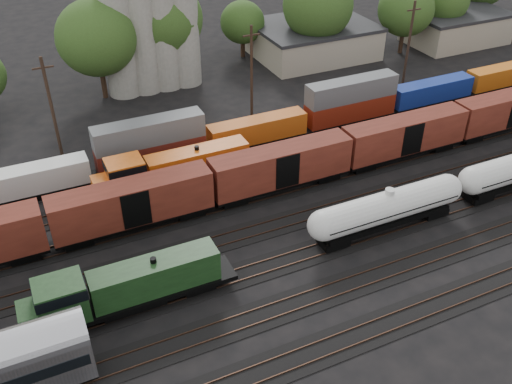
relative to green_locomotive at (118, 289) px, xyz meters
name	(u,v)px	position (x,y,z in m)	size (l,w,h in m)	color
ground	(233,238)	(11.75, 5.00, -2.57)	(600.00, 600.00, 0.00)	black
tracks	(233,237)	(11.75, 5.00, -2.52)	(180.00, 33.20, 0.20)	black
green_locomotive	(118,289)	(0.00, 0.00, 0.00)	(17.01, 3.00, 4.50)	black
tank_car_a	(387,208)	(25.21, 0.00, 0.03)	(16.69, 2.99, 4.37)	silver
orange_locomotive	(170,170)	(8.98, 15.00, -0.01)	(17.99, 3.00, 4.50)	black
boxcar_string	(210,184)	(11.54, 10.00, 0.55)	(153.60, 2.90, 4.20)	black
container_wall	(81,165)	(0.97, 20.00, -0.18)	(160.00, 2.60, 5.80)	black
grain_silo	(147,9)	(15.03, 41.00, 8.69)	(13.40, 5.00, 29.00)	gray
industrial_sheds	(178,69)	(18.37, 40.25, -0.01)	(119.38, 17.26, 5.10)	#9E937F
tree_band	(169,32)	(17.91, 41.84, 4.93)	(162.01, 18.00, 14.00)	black
utility_poles	(158,88)	(11.75, 27.00, 3.64)	(122.20, 0.36, 12.00)	black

